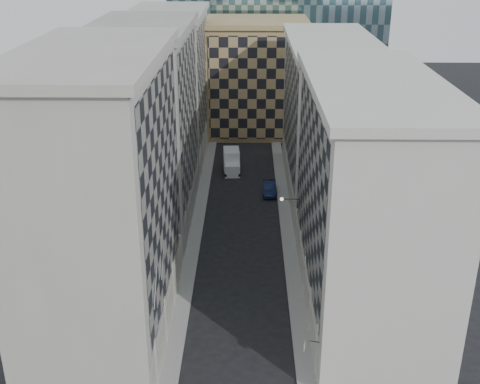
{
  "coord_description": "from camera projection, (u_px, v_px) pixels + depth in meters",
  "views": [
    {
      "loc": [
        0.72,
        -32.86,
        31.21
      ],
      "look_at": [
        0.05,
        12.48,
        11.88
      ],
      "focal_mm": 45.0,
      "sensor_mm": 36.0,
      "label": 1
    }
  ],
  "objects": [
    {
      "name": "sidewalk_west",
      "position": [
        197.0,
        226.0,
        70.11
      ],
      "size": [
        1.5,
        100.0,
        0.15
      ],
      "primitive_type": "cube",
      "color": "gray",
      "rests_on": "ground"
    },
    {
      "name": "bldg_left_b",
      "position": [
        147.0,
        126.0,
        68.54
      ],
      "size": [
        10.8,
        22.8,
        22.7
      ],
      "color": "gray",
      "rests_on": "ground"
    },
    {
      "name": "bldg_right_b",
      "position": [
        328.0,
        117.0,
        77.1
      ],
      "size": [
        10.8,
        28.8,
        19.7
      ],
      "color": "beige",
      "rests_on": "ground"
    },
    {
      "name": "bldg_left_a",
      "position": [
        103.0,
        199.0,
        48.1
      ],
      "size": [
        10.8,
        22.8,
        23.7
      ],
      "color": "#A5A094",
      "rests_on": "ground"
    },
    {
      "name": "tan_block",
      "position": [
        256.0,
        77.0,
        101.2
      ],
      "size": [
        16.8,
        14.8,
        18.8
      ],
      "color": "#9F8854",
      "rests_on": "ground"
    },
    {
      "name": "bracket_lamp",
      "position": [
        283.0,
        199.0,
        62.06
      ],
      "size": [
        1.98,
        0.36,
        0.36
      ],
      "color": "black",
      "rests_on": "ground"
    },
    {
      "name": "box_truck",
      "position": [
        232.0,
        162.0,
        86.3
      ],
      "size": [
        2.6,
        5.62,
        3.01
      ],
      "rotation": [
        0.0,
        0.0,
        0.07
      ],
      "color": "white",
      "rests_on": "ground"
    },
    {
      "name": "sidewalk_east",
      "position": [
        287.0,
        227.0,
        69.97
      ],
      "size": [
        1.5,
        100.0,
        0.15
      ],
      "primitive_type": "cube",
      "color": "gray",
      "rests_on": "ground"
    },
    {
      "name": "dark_car",
      "position": [
        269.0,
        188.0,
        78.84
      ],
      "size": [
        1.78,
        4.77,
        1.56
      ],
      "primitive_type": "imported",
      "rotation": [
        0.0,
        0.0,
        -0.03
      ],
      "color": "#111C3E",
      "rests_on": "ground"
    },
    {
      "name": "shop_sign",
      "position": [
        306.0,
        345.0,
        43.66
      ],
      "size": [
        1.16,
        0.63,
        0.71
      ],
      "rotation": [
        0.0,
        0.0,
        -0.23
      ],
      "color": "black",
      "rests_on": "ground"
    },
    {
      "name": "bldg_right_a",
      "position": [
        365.0,
        198.0,
        52.08
      ],
      "size": [
        10.8,
        26.8,
        20.7
      ],
      "color": "beige",
      "rests_on": "ground"
    },
    {
      "name": "flagpoles_left",
      "position": [
        159.0,
        273.0,
        44.94
      ],
      "size": [
        0.1,
        6.33,
        2.33
      ],
      "color": "gray",
      "rests_on": "ground"
    },
    {
      "name": "bldg_left_c",
      "position": [
        170.0,
        86.0,
        88.97
      ],
      "size": [
        10.8,
        22.8,
        21.7
      ],
      "color": "#A5A094",
      "rests_on": "ground"
    }
  ]
}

